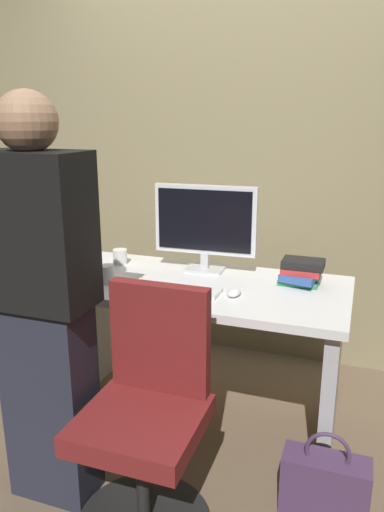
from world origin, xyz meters
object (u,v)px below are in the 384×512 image
(desk, at_px, (195,326))
(cup_near_keyboard, at_px, (107,274))
(monitor, at_px, (205,224))
(book_stack, at_px, (301,272))
(keyboard, at_px, (175,289))
(handbag, at_px, (325,485))
(office_chair, at_px, (148,423))
(person_at_desk, at_px, (43,306))
(mouse, at_px, (234,292))
(cup_by_monitor, at_px, (120,257))

(desk, xyz_separation_m, cup_near_keyboard, (-0.41, -0.15, 0.28))
(desk, distance_m, monitor, 0.53)
(desk, distance_m, book_stack, 0.59)
(desk, bearing_deg, keyboard, -109.37)
(book_stack, bearing_deg, handbag, -70.66)
(office_chair, bearing_deg, desk, 94.26)
(keyboard, xyz_separation_m, book_stack, (0.54, 0.28, 0.06))
(person_at_desk, relative_size, cup_near_keyboard, 18.20)
(mouse, distance_m, book_stack, 0.37)
(cup_near_keyboard, distance_m, cup_by_monitor, 0.33)
(keyboard, relative_size, handbag, 1.14)
(office_chair, height_order, handbag, office_chair)
(office_chair, relative_size, cup_by_monitor, 11.41)
(desk, height_order, cup_by_monitor, cup_by_monitor)
(desk, xyz_separation_m, mouse, (0.23, -0.12, 0.25))
(cup_by_monitor, height_order, book_stack, book_stack)
(cup_near_keyboard, distance_m, book_stack, 0.95)
(office_chair, xyz_separation_m, cup_near_keyboard, (-0.46, 0.56, 0.37))
(mouse, bearing_deg, handbag, -35.95)
(monitor, xyz_separation_m, book_stack, (0.51, -0.06, -0.19))
(cup_by_monitor, bearing_deg, person_at_desk, -82.14)
(office_chair, height_order, person_at_desk, person_at_desk)
(keyboard, height_order, mouse, mouse)
(handbag, bearing_deg, book_stack, 109.34)
(person_at_desk, xyz_separation_m, mouse, (0.61, 0.58, -0.07))
(office_chair, height_order, cup_near_keyboard, office_chair)
(monitor, xyz_separation_m, mouse, (0.24, -0.31, -0.24))
(book_stack, bearing_deg, keyboard, -152.51)
(office_chair, relative_size, cup_near_keyboard, 10.44)
(desk, height_order, keyboard, keyboard)
(handbag, bearing_deg, monitor, 137.50)
(desk, height_order, cup_near_keyboard, cup_near_keyboard)
(keyboard, bearing_deg, person_at_desk, -119.25)
(monitor, height_order, keyboard, monitor)
(mouse, bearing_deg, desk, 152.65)
(book_stack, bearing_deg, cup_by_monitor, 178.60)
(cup_by_monitor, distance_m, book_stack, 0.99)
(cup_near_keyboard, xyz_separation_m, book_stack, (0.90, 0.29, 0.02))
(person_at_desk, xyz_separation_m, cup_near_keyboard, (-0.03, 0.55, -0.04))
(office_chair, xyz_separation_m, book_stack, (0.44, 0.84, 0.39))
(office_chair, relative_size, person_at_desk, 0.57)
(monitor, bearing_deg, cup_by_monitor, -176.22)
(cup_near_keyboard, height_order, cup_by_monitor, cup_near_keyboard)
(office_chair, bearing_deg, mouse, 73.46)
(person_at_desk, bearing_deg, monitor, 67.80)
(keyboard, distance_m, book_stack, 0.62)
(desk, relative_size, cup_near_keyboard, 16.52)
(monitor, xyz_separation_m, keyboard, (-0.03, -0.34, -0.25))
(cup_by_monitor, height_order, handbag, cup_by_monitor)
(office_chair, distance_m, mouse, 0.70)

